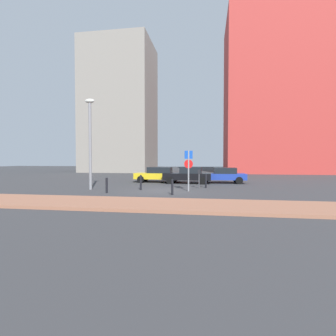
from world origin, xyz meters
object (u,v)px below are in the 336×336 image
Objects in this scene: traffic_bollard_near at (141,182)px; traffic_bollard_mid at (206,181)px; traffic_bollard_far at (107,185)px; parking_meter at (199,176)px; parked_car_blue at (222,175)px; street_lamp at (90,136)px; traffic_bollard_edge at (172,187)px; parked_car_black at (188,175)px; parking_sign_post at (189,166)px; parked_car_yellow at (159,174)px.

traffic_bollard_mid reaches higher than traffic_bollard_near.
traffic_bollard_mid is (4.55, 2.06, 0.00)m from traffic_bollard_near.
parking_meter is at bearing 32.67° from traffic_bollard_far.
parking_meter is (-1.90, -4.65, 0.17)m from parked_car_blue.
street_lamp reaches higher than parking_meter.
traffic_bollard_far is 1.04× the size of traffic_bollard_edge.
traffic_bollard_near is at bearing -132.97° from parked_car_blue.
parked_car_blue is 4.54m from traffic_bollard_mid.
parking_sign_post is at bearing -85.13° from parked_car_black.
street_lamp is (-3.69, -6.70, 3.10)m from parked_car_yellow.
traffic_bollard_far is 4.31m from traffic_bollard_edge.
parked_car_blue is 0.70× the size of street_lamp.
traffic_bollard_edge is at bearing -115.15° from traffic_bollard_mid.
street_lamp reaches higher than parked_car_blue.
traffic_bollard_near is 2.63m from traffic_bollard_far.
parked_car_yellow is 3.17× the size of parking_meter.
traffic_bollard_mid is at bearing -107.89° from parked_car_blue.
traffic_bollard_near is 3.36m from traffic_bollard_edge.
parked_car_blue is at bearing 47.03° from traffic_bollard_near.
parked_car_blue is 1.62× the size of parking_sign_post.
street_lamp is 6.07× the size of traffic_bollard_mid.
parked_car_yellow is at bearing 117.15° from parking_sign_post.
street_lamp reaches higher than parked_car_black.
traffic_bollard_mid is at bearing 16.20° from street_lamp.
street_lamp is 4.20m from traffic_bollard_far.
traffic_bollard_far is (1.91, -1.66, -3.36)m from street_lamp.
traffic_bollard_mid is 1.08× the size of traffic_bollard_far.
parked_car_blue is (3.04, 0.71, -0.04)m from parked_car_black.
traffic_bollard_mid reaches higher than traffic_bollard_edge.
traffic_bollard_edge is (-1.47, -3.89, -0.42)m from parking_meter.
parking_meter is 1.45× the size of traffic_bollard_edge.
traffic_bollard_mid is (-1.39, -4.32, -0.19)m from parked_car_blue.
parked_car_yellow is at bearing 106.44° from traffic_bollard_edge.
parked_car_blue is 11.36m from traffic_bollard_far.
parked_car_black reaches higher than parked_car_blue.
parked_car_yellow is at bearing 77.95° from traffic_bollard_far.
parking_sign_post is 2.81× the size of traffic_bollard_far.
parked_car_black is 9.39m from street_lamp.
traffic_bollard_mid is 4.67m from traffic_bollard_edge.
parked_car_blue reaches higher than traffic_bollard_far.
traffic_bollard_near is at bearing -90.42° from parked_car_yellow.
traffic_bollard_mid is at bearing 32.71° from traffic_bollard_far.
parking_sign_post reaches higher than parking_meter.
traffic_bollard_near is at bearing 48.66° from traffic_bollard_far.
parking_meter is (4.00, -4.65, 0.15)m from parked_car_yellow.
traffic_bollard_edge is at bearing -112.55° from parking_sign_post.
parking_sign_post is 3.62m from traffic_bollard_near.
parked_car_yellow is 6.13m from parking_meter.
traffic_bollard_near is at bearing -156.81° from parking_meter.
traffic_bollard_near is at bearing 4.94° from street_lamp.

